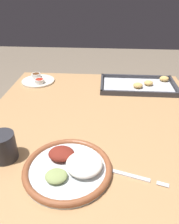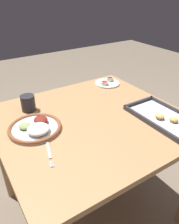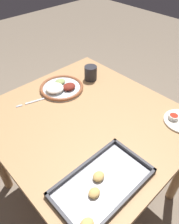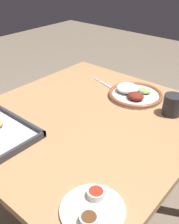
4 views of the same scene
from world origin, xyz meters
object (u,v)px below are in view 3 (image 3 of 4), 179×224
(fork, at_px, (37,101))
(baking_tray, at_px, (101,185))
(dinner_plate, at_px, (61,88))
(drinking_cup, at_px, (91,73))

(fork, distance_m, baking_tray, 0.65)
(baking_tray, bearing_deg, fork, -100.19)
(dinner_plate, bearing_deg, fork, -2.14)
(fork, relative_size, drinking_cup, 2.29)
(dinner_plate, bearing_deg, drinking_cup, 169.49)
(dinner_plate, bearing_deg, baking_tray, 65.53)
(baking_tray, bearing_deg, drinking_cup, -130.34)
(fork, bearing_deg, baking_tray, 95.70)
(baking_tray, height_order, drinking_cup, drinking_cup)
(baking_tray, distance_m, drinking_cup, 0.78)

